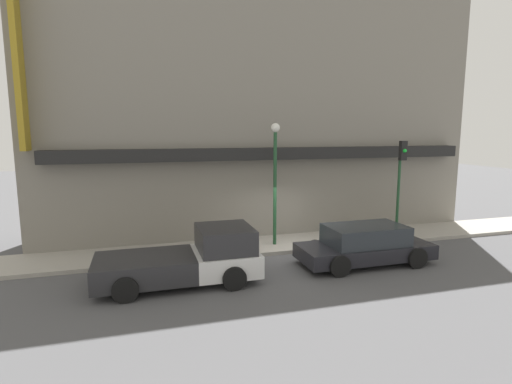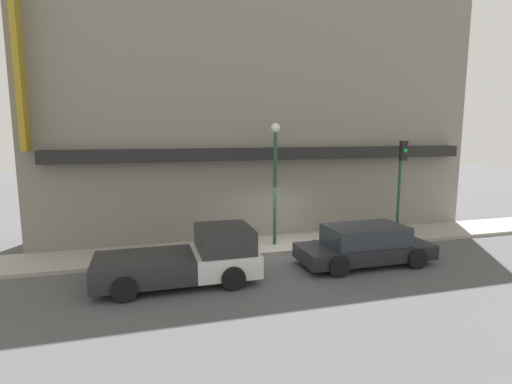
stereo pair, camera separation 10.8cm
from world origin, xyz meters
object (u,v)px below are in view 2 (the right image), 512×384
pickup_truck (189,259)px  parked_car (365,245)px  fire_hydrant (244,242)px  street_lamp (275,168)px  traffic_light (401,173)px

pickup_truck → parked_car: bearing=2.1°
fire_hydrant → street_lamp: size_ratio=0.12×
pickup_truck → parked_car: size_ratio=1.04×
fire_hydrant → traffic_light: size_ratio=0.14×
street_lamp → traffic_light: street_lamp is taller
pickup_truck → traffic_light: bearing=15.1°
pickup_truck → parked_car: pickup_truck is taller
fire_hydrant → street_lamp: street_lamp is taller
fire_hydrant → traffic_light: bearing=-3.3°
pickup_truck → traffic_light: (9.12, 2.11, 2.24)m
parked_car → traffic_light: bearing=34.6°
pickup_truck → fire_hydrant: (2.42, 2.49, -0.31)m
pickup_truck → parked_car: 6.24m
pickup_truck → traffic_light: traffic_light is taller
parked_car → fire_hydrant: (-3.81, 2.49, -0.25)m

